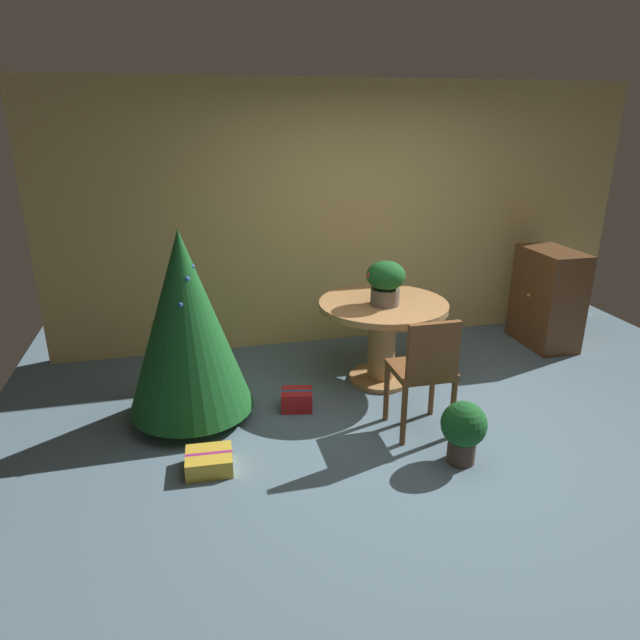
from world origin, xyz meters
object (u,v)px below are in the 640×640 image
holiday_tree (186,323)px  gift_box_gold (209,461)px  wooden_cabinet (547,298)px  potted_plant (463,429)px  wooden_chair_near (425,368)px  flower_vase (385,280)px  gift_box_red (297,400)px  round_dining_table (382,325)px

holiday_tree → gift_box_gold: size_ratio=4.67×
wooden_cabinet → potted_plant: (-1.82, -1.77, -0.24)m
wooden_chair_near → holiday_tree: holiday_tree is taller
holiday_tree → potted_plant: holiday_tree is taller
flower_vase → wooden_chair_near: flower_vase is taller
potted_plant → gift_box_red: bearing=134.0°
gift_box_red → wooden_cabinet: wooden_cabinet is taller
gift_box_red → potted_plant: 1.40m
flower_vase → holiday_tree: bearing=-172.5°
wooden_chair_near → gift_box_gold: bearing=-176.4°
flower_vase → wooden_cabinet: bearing=14.4°
round_dining_table → flower_vase: 0.43m
gift_box_red → wooden_cabinet: 2.92m
holiday_tree → wooden_cabinet: holiday_tree is taller
round_dining_table → wooden_chair_near: size_ratio=1.20×
gift_box_gold → gift_box_red: gift_box_red is taller
wooden_chair_near → potted_plant: (0.12, -0.41, -0.28)m
gift_box_red → potted_plant: potted_plant is taller
round_dining_table → wooden_cabinet: size_ratio=1.12×
gift_box_gold → gift_box_red: bearing=42.8°
wooden_cabinet → gift_box_red: bearing=-164.4°
flower_vase → holiday_tree: size_ratio=0.25×
gift_box_red → holiday_tree: bearing=176.0°
flower_vase → gift_box_red: flower_vase is taller
flower_vase → wooden_cabinet: (1.96, 0.50, -0.46)m
holiday_tree → gift_box_red: (0.83, -0.06, -0.72)m
holiday_tree → gift_box_gold: (0.09, -0.74, -0.74)m
wooden_chair_near → holiday_tree: bearing=158.8°
gift_box_gold → wooden_chair_near: bearing=3.6°
round_dining_table → holiday_tree: 1.71m
holiday_tree → potted_plant: (1.79, -1.05, -0.54)m
wooden_cabinet → gift_box_gold: bearing=-157.5°
wooden_chair_near → round_dining_table: bearing=90.0°
wooden_cabinet → holiday_tree: bearing=-168.8°
wooden_chair_near → flower_vase: bearing=90.8°
round_dining_table → potted_plant: bearing=-84.7°
gift_box_gold → flower_vase: bearing=31.5°
wooden_cabinet → wooden_chair_near: bearing=-145.0°
holiday_tree → wooden_cabinet: (3.61, 0.72, -0.30)m
potted_plant → round_dining_table: bearing=95.3°
round_dining_table → gift_box_red: bearing=-157.7°
wooden_chair_near → potted_plant: wooden_chair_near is taller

